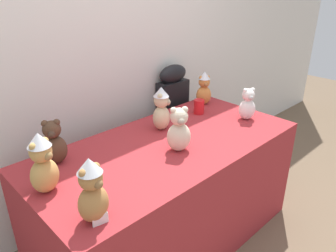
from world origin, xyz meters
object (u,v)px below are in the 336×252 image
teddy_bear_caramel (92,191)px  party_cup_red (199,107)px  display_table (168,193)px  instrument_case (173,124)px  teddy_bear_sand (161,109)px  teddy_bear_cocoa (54,143)px  teddy_bear_cream (179,131)px  teddy_bear_ginger (204,89)px  teddy_bear_honey (43,164)px  teddy_bear_snow (247,105)px

teddy_bear_caramel → party_cup_red: (1.24, 0.49, -0.09)m
party_cup_red → display_table: bearing=-159.5°
instrument_case → teddy_bear_sand: bearing=-141.1°
teddy_bear_cocoa → party_cup_red: 1.14m
teddy_bear_cream → teddy_bear_ginger: size_ratio=1.03×
teddy_bear_caramel → teddy_bear_cocoa: bearing=70.4°
teddy_bear_sand → teddy_bear_honey: size_ratio=0.96×
teddy_bear_ginger → instrument_case: bearing=142.2°
teddy_bear_ginger → party_cup_red: 0.23m
instrument_case → teddy_bear_sand: same height
teddy_bear_cocoa → teddy_bear_caramel: bearing=-72.7°
teddy_bear_snow → teddy_bear_sand: teddy_bear_sand is taller
teddy_bear_cocoa → teddy_bear_honey: bearing=-98.1°
instrument_case → display_table: bearing=-135.8°
instrument_case → teddy_bear_ginger: (0.11, -0.25, 0.36)m
instrument_case → teddy_bear_cream: instrument_case is taller
instrument_case → teddy_bear_cocoa: 1.29m
teddy_bear_cocoa → teddy_bear_sand: (0.73, -0.08, 0.03)m
teddy_bear_snow → party_cup_red: (-0.17, 0.31, -0.06)m
display_table → teddy_bear_cream: size_ratio=6.30×
teddy_bear_caramel → teddy_bear_sand: teddy_bear_caramel is taller
display_table → teddy_bear_honey: size_ratio=5.63×
display_table → teddy_bear_sand: teddy_bear_sand is taller
instrument_case → teddy_bear_caramel: bearing=-146.1°
teddy_bear_cream → teddy_bear_honey: size_ratio=0.89×
display_table → teddy_bear_cream: (-0.01, -0.11, 0.52)m
instrument_case → party_cup_red: size_ratio=9.75×
teddy_bear_sand → teddy_bear_snow: bearing=-62.0°
teddy_bear_snow → teddy_bear_ginger: (0.01, 0.42, 0.02)m
teddy_bear_caramel → teddy_bear_sand: bearing=20.8°
teddy_bear_cocoa → teddy_bear_snow: 1.36m
teddy_bear_ginger → teddy_bear_honey: bearing=-141.1°
teddy_bear_caramel → teddy_bear_cocoa: 0.57m
teddy_bear_snow → party_cup_red: 0.36m
teddy_bear_caramel → teddy_bear_snow: (1.41, 0.17, -0.04)m
teddy_bear_cream → teddy_bear_cocoa: size_ratio=1.07×
party_cup_red → teddy_bear_snow: bearing=-61.7°
teddy_bear_cream → party_cup_red: 0.62m
teddy_bear_caramel → teddy_bear_honey: (-0.05, 0.34, 0.01)m
display_table → party_cup_red: size_ratio=16.08×
teddy_bear_snow → party_cup_red: size_ratio=2.18×
teddy_bear_snow → teddy_bear_ginger: size_ratio=0.88×
display_table → teddy_bear_snow: size_ratio=7.38×
teddy_bear_cream → party_cup_red: teddy_bear_cream is taller
display_table → teddy_bear_caramel: (-0.72, -0.29, 0.53)m
teddy_bear_cream → teddy_bear_sand: size_ratio=0.93×
teddy_bear_cream → teddy_bear_snow: (0.70, -0.01, -0.02)m
instrument_case → teddy_bear_sand: size_ratio=3.55×
teddy_bear_cream → party_cup_red: size_ratio=2.55×
teddy_bear_ginger → teddy_bear_cream: bearing=-120.9°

